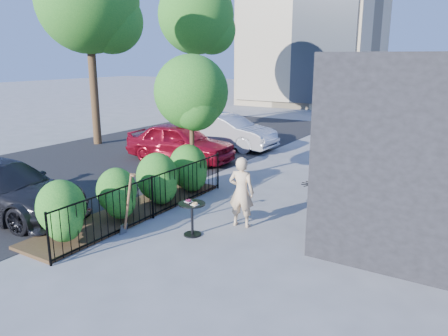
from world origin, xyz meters
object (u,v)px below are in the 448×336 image
Objects in this scene: car_silver at (227,131)px; shovel at (127,208)px; cafe_table at (192,213)px; car_darkgrey at (2,189)px; patio_tree at (192,97)px; street_tree_near at (88,8)px; woman at (241,192)px; car_red at (180,142)px; street_tree_far at (197,21)px.

shovel is at bearing -160.72° from car_silver.
car_darkgrey reaches higher than cafe_table.
patio_tree is 8.92m from street_tree_near.
patio_tree is 0.88× the size of car_silver.
street_tree_near is 1.76× the size of car_darkgrey.
car_darkgrey is at bearing -169.86° from shovel.
street_tree_near is 5.47× the size of shovel.
woman is 0.39× the size of car_red.
car_darkgrey is (-0.25, -7.06, -0.05)m from car_red.
patio_tree is 5.66m from car_darkgrey.
car_silver is (5.47, -5.60, -5.18)m from street_tree_far.
woman is at bearing -145.80° from car_silver.
woman reaches higher than car_silver.
car_silver reaches higher than car_darkgrey.
car_red is 0.91× the size of car_darkgrey.
woman is 0.36× the size of car_darkgrey.
cafe_table is at bearing 32.82° from shovel.
street_tree_far reaches higher than cafe_table.
shovel is (8.68, -7.08, -5.25)m from street_tree_near.
street_tree_far is 1.86× the size of car_silver.
patio_tree is at bearing -37.32° from car_darkgrey.
shovel is 10.01m from car_silver.
car_silver is at bearing 111.71° from patio_tree.
street_tree_far is 9.39m from car_silver.
street_tree_far reaches higher than car_darkgrey.
car_red is (-5.27, 4.56, -0.11)m from woman.
car_darkgrey is (-4.86, -1.43, 0.16)m from cafe_table.
street_tree_far reaches higher than car_silver.
patio_tree is at bearing 104.13° from shovel.
shovel is 3.71m from car_darkgrey.
cafe_table is at bearing -32.52° from street_tree_near.
patio_tree is 0.48× the size of street_tree_near.
cafe_table is at bearing 48.66° from woman.
shovel is at bearing -75.87° from patio_tree.
patio_tree is 4.87× the size of cafe_table.
street_tree_far is 17.33m from car_darkgrey.
street_tree_near is (-7.70, 3.20, 3.15)m from patio_tree.
woman is at bearing -72.43° from car_darkgrey.
cafe_table is at bearing -55.35° from street_tree_far.
patio_tree is at bearing -45.23° from woman.
car_silver reaches higher than car_red.
street_tree_far is (0.00, 8.00, 0.00)m from street_tree_near.
patio_tree is 3.99m from woman.
cafe_table is 1.29m from woman.
car_silver is (-2.23, 5.60, -2.03)m from patio_tree.
shovel reaches higher than car_silver.
street_tree_near is at bearing 157.43° from patio_tree.
street_tree_far is 11.40m from car_red.
car_red is at bearing 177.00° from car_silver.
patio_tree reaches higher than car_silver.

